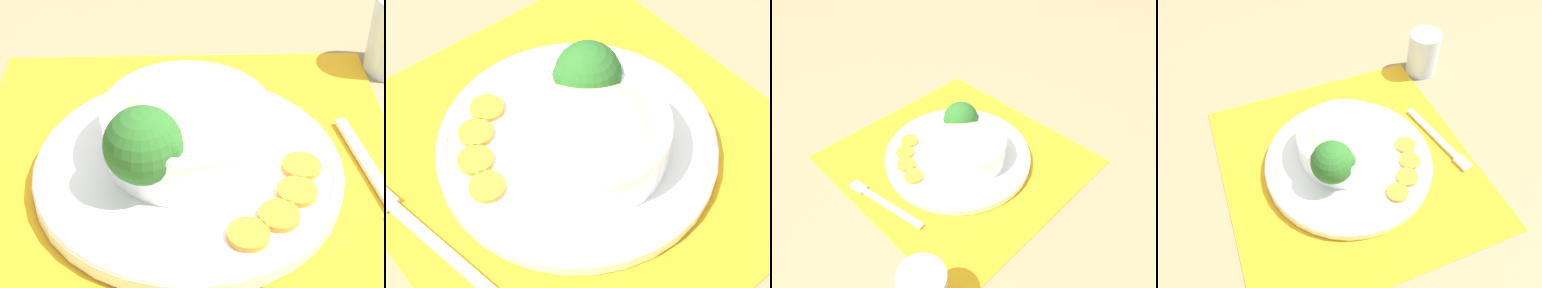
% 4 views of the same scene
% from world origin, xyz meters
% --- Properties ---
extents(ground_plane, '(4.00, 4.00, 0.00)m').
position_xyz_m(ground_plane, '(0.00, 0.00, 0.00)').
color(ground_plane, '#8C704C').
extents(placemat, '(0.47, 0.48, 0.00)m').
position_xyz_m(placemat, '(0.00, 0.00, 0.00)').
color(placemat, orange).
rests_on(placemat, ground_plane).
extents(plate, '(0.31, 0.31, 0.02)m').
position_xyz_m(plate, '(0.00, 0.00, 0.02)').
color(plate, white).
rests_on(plate, placemat).
extents(bowl, '(0.17, 0.17, 0.07)m').
position_xyz_m(bowl, '(0.00, -0.02, 0.05)').
color(bowl, white).
rests_on(bowl, plate).
extents(broccoli_floret, '(0.08, 0.08, 0.09)m').
position_xyz_m(broccoli_floret, '(0.04, 0.03, 0.07)').
color(broccoli_floret, '#84AD5B').
rests_on(broccoli_floret, plate).
extents(carrot_slice_near, '(0.04, 0.04, 0.01)m').
position_xyz_m(carrot_slice_near, '(-0.05, 0.10, 0.02)').
color(carrot_slice_near, orange).
rests_on(carrot_slice_near, plate).
extents(carrot_slice_middle, '(0.04, 0.04, 0.01)m').
position_xyz_m(carrot_slice_middle, '(-0.08, 0.08, 0.02)').
color(carrot_slice_middle, orange).
rests_on(carrot_slice_middle, plate).
extents(carrot_slice_far, '(0.04, 0.04, 0.01)m').
position_xyz_m(carrot_slice_far, '(-0.10, 0.05, 0.02)').
color(carrot_slice_far, orange).
rests_on(carrot_slice_far, plate).
extents(carrot_slice_extra, '(0.04, 0.04, 0.01)m').
position_xyz_m(carrot_slice_extra, '(-0.11, 0.01, 0.02)').
color(carrot_slice_extra, orange).
rests_on(carrot_slice_extra, plate).
extents(water_glass, '(0.07, 0.07, 0.10)m').
position_xyz_m(water_glass, '(-0.27, -0.20, 0.04)').
color(water_glass, silver).
rests_on(water_glass, ground_plane).
extents(fork, '(0.04, 0.18, 0.01)m').
position_xyz_m(fork, '(-0.19, 0.03, 0.01)').
color(fork, silver).
rests_on(fork, placemat).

